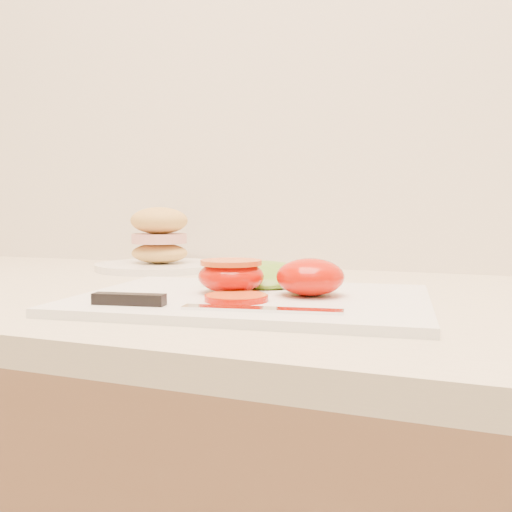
% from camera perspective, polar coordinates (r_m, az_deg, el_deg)
% --- Properties ---
extents(cutting_board, '(0.43, 0.34, 0.01)m').
position_cam_1_polar(cutting_board, '(0.66, -0.32, -4.37)').
color(cutting_board, white).
rests_on(cutting_board, counter).
extents(tomato_half_dome, '(0.08, 0.08, 0.04)m').
position_cam_1_polar(tomato_half_dome, '(0.66, 5.44, -2.09)').
color(tomato_half_dome, '#C60500').
rests_on(tomato_half_dome, cutting_board).
extents(tomato_half_cut, '(0.08, 0.08, 0.04)m').
position_cam_1_polar(tomato_half_cut, '(0.68, -2.50, -1.89)').
color(tomato_half_cut, '#C60500').
rests_on(tomato_half_cut, cutting_board).
extents(tomato_slice_0, '(0.07, 0.07, 0.01)m').
position_cam_1_polar(tomato_slice_0, '(0.62, -1.98, -4.18)').
color(tomato_slice_0, orange).
rests_on(tomato_slice_0, cutting_board).
extents(lettuce_leaf_0, '(0.16, 0.13, 0.03)m').
position_cam_1_polar(lettuce_leaf_0, '(0.75, 0.04, -1.96)').
color(lettuce_leaf_0, '#519527').
rests_on(lettuce_leaf_0, cutting_board).
extents(lettuce_leaf_1, '(0.12, 0.11, 0.02)m').
position_cam_1_polar(lettuce_leaf_1, '(0.74, 3.88, -2.16)').
color(lettuce_leaf_1, '#519527').
rests_on(lettuce_leaf_1, cutting_board).
extents(knife, '(0.26, 0.06, 0.01)m').
position_cam_1_polar(knife, '(0.59, -7.69, -4.68)').
color(knife, silver).
rests_on(knife, cutting_board).
extents(sandwich_plate, '(0.23, 0.23, 0.11)m').
position_cam_1_polar(sandwich_plate, '(1.05, -9.63, 0.84)').
color(sandwich_plate, white).
rests_on(sandwich_plate, counter).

